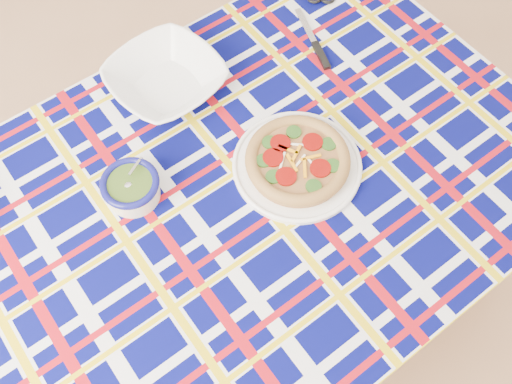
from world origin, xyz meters
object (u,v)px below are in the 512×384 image
main_focaccia_plate (298,160)px  pesto_bowl (131,187)px  dining_table (223,218)px  serving_bowl (166,79)px

main_focaccia_plate → pesto_bowl: bearing=158.7°
dining_table → pesto_bowl: pesto_bowl is taller
pesto_bowl → serving_bowl: pesto_bowl is taller
main_focaccia_plate → dining_table: bearing=176.3°
main_focaccia_plate → serving_bowl: (-0.15, 0.38, 0.00)m
dining_table → main_focaccia_plate: (0.20, -0.01, 0.11)m
main_focaccia_plate → serving_bowl: bearing=111.1°
pesto_bowl → serving_bowl: size_ratio=0.48×
dining_table → pesto_bowl: size_ratio=12.49×
pesto_bowl → serving_bowl: bearing=47.6°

